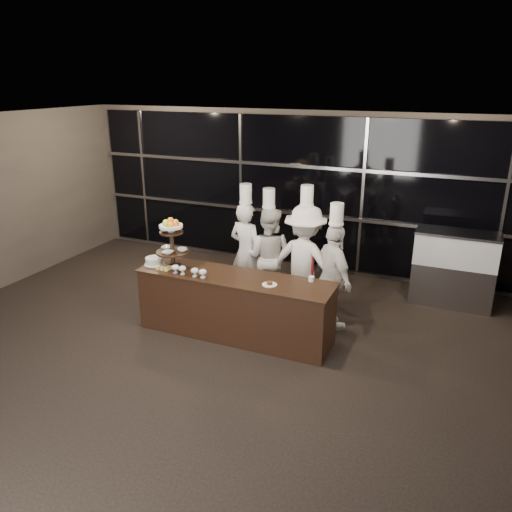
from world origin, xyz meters
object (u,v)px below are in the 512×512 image
at_px(buffet_counter, 235,306).
at_px(chef_c, 305,261).
at_px(display_stand, 172,239).
at_px(display_case, 454,265).
at_px(layer_cake, 154,261).
at_px(chef_a, 246,251).
at_px(chef_d, 333,277).
at_px(chef_b, 268,255).

relative_size(buffet_counter, chef_c, 1.37).
distance_m(display_stand, display_case, 4.53).
height_order(layer_cake, chef_a, chef_a).
bearing_deg(display_case, display_stand, -148.09).
xyz_separation_m(chef_a, chef_c, (1.06, -0.18, 0.03)).
bearing_deg(chef_d, display_case, 45.35).
bearing_deg(display_case, chef_a, -159.75).
xyz_separation_m(display_stand, chef_b, (1.02, 1.23, -0.51)).
xyz_separation_m(chef_b, chef_d, (1.20, -0.46, -0.00)).
bearing_deg(chef_d, layer_cake, -162.02).
bearing_deg(display_stand, chef_a, 62.00).
height_order(display_case, chef_a, chef_a).
distance_m(chef_b, chef_d, 1.29).
bearing_deg(chef_a, display_case, 20.25).
xyz_separation_m(chef_a, chef_b, (0.38, 0.03, -0.04)).
relative_size(buffet_counter, layer_cake, 9.47).
xyz_separation_m(buffet_counter, chef_b, (0.02, 1.23, 0.36)).
relative_size(layer_cake, display_case, 0.23).
relative_size(display_stand, chef_d, 0.39).
bearing_deg(display_case, chef_d, -134.65).
height_order(display_stand, layer_cake, display_stand).
bearing_deg(buffet_counter, display_case, 40.20).
height_order(layer_cake, chef_d, chef_d).
relative_size(display_case, chef_d, 0.67).
height_order(display_stand, chef_b, chef_b).
distance_m(buffet_counter, layer_cake, 1.39).
bearing_deg(display_stand, buffet_counter, 0.01).
bearing_deg(chef_a, chef_d, -15.38).
relative_size(layer_cake, chef_c, 0.14).
bearing_deg(buffet_counter, display_stand, -179.99).
relative_size(buffet_counter, chef_d, 1.48).
height_order(display_stand, chef_a, chef_a).
height_order(chef_a, chef_c, chef_c).
relative_size(layer_cake, chef_b, 0.16).
height_order(chef_b, chef_c, chef_c).
bearing_deg(display_stand, chef_c, 30.85).
bearing_deg(display_stand, display_case, 31.91).
bearing_deg(chef_c, layer_cake, -151.88).
height_order(layer_cake, chef_c, chef_c).
xyz_separation_m(buffet_counter, chef_a, (-0.36, 1.20, 0.40)).
bearing_deg(chef_d, chef_a, 164.62).
height_order(buffet_counter, chef_c, chef_c).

